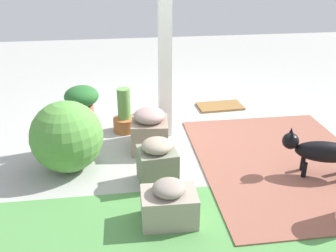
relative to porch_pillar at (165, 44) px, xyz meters
name	(u,v)px	position (x,y,z in m)	size (l,w,h in m)	color
ground_plane	(192,141)	(-0.30, 0.25, -1.14)	(12.00, 12.00, 0.00)	#A3A49E
brick_path	(283,163)	(-1.18, 0.92, -1.13)	(1.80, 2.40, 0.02)	brown
porch_pillar	(165,44)	(0.00, 0.00, 0.00)	(0.15, 0.15, 2.28)	white
stone_planter_near	(150,130)	(0.23, 0.38, -0.90)	(0.46, 0.47, 0.50)	gray
stone_planter_mid	(157,162)	(0.22, 1.09, -0.91)	(0.40, 0.38, 0.48)	gray
stone_planter_far	(169,204)	(0.20, 1.73, -0.96)	(0.48, 0.34, 0.40)	gray
round_shrub	(67,137)	(1.12, 0.70, -0.77)	(0.75, 0.75, 0.75)	#53913D
terracotta_pot_broad	(82,101)	(1.04, -0.54, -0.85)	(0.45, 0.45, 0.50)	#B65A45
terracotta_pot_tall	(125,116)	(0.50, -0.16, -0.94)	(0.29, 0.29, 0.57)	#AC6033
dog	(320,151)	(-1.41, 1.21, -0.85)	(0.72, 0.39, 0.50)	black
doormat	(220,106)	(-0.92, -0.78, -1.13)	(0.65, 0.37, 0.03)	olive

